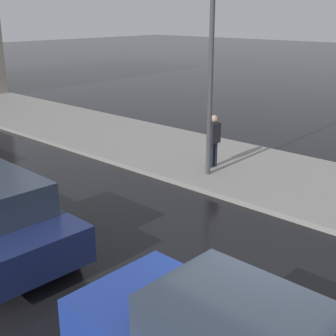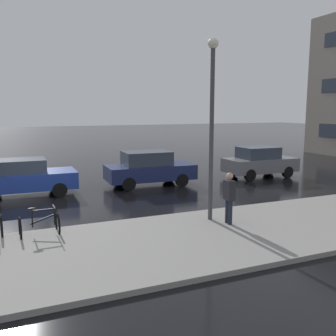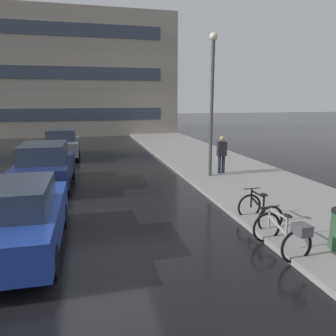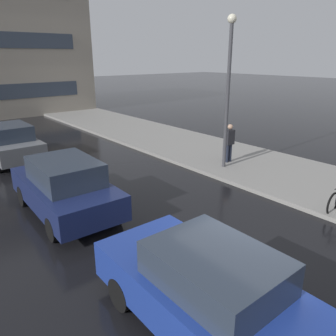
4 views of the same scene
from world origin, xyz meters
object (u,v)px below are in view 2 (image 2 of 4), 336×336
Objects in this scene: bicycle_second at (39,225)px; streetlamp at (212,115)px; car_grey at (260,162)px; car_navy at (149,168)px; pedestrian at (229,197)px; car_blue at (24,177)px.

bicycle_second is 0.19× the size of streetlamp.
streetlamp is (6.45, -6.77, 2.73)m from car_grey.
streetlamp is (6.67, -0.30, 2.72)m from car_navy.
streetlamp reaches higher than pedestrian.
car_navy is at bearing -179.93° from pedestrian.
pedestrian reaches higher than car_grey.
pedestrian reaches higher than car_navy.
car_navy is 1.09× the size of car_grey.
streetlamp is (6.66, 5.49, 2.76)m from car_blue.
car_navy is 7.32m from pedestrian.
bicycle_second is at bearing -64.39° from car_grey.
streetlamp is at bearing -154.35° from pedestrian.
car_blue is 0.72× the size of streetlamp.
streetlamp reaches higher than car_navy.
car_grey is (0.22, 6.47, -0.01)m from car_navy.
bicycle_second is at bearing -43.11° from car_navy.
car_blue is (-6.01, -0.16, 0.42)m from bicycle_second.
bicycle_second is 13.43m from car_grey.
car_grey is (-5.80, 12.10, 0.45)m from bicycle_second.
bicycle_second is at bearing -102.96° from pedestrian.
streetlamp is (0.65, 5.33, 3.18)m from bicycle_second.
car_blue is at bearing -178.52° from bicycle_second.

